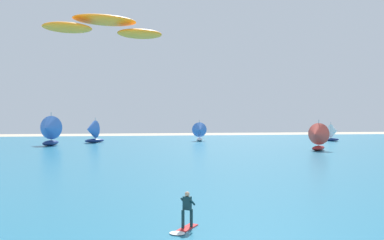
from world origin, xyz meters
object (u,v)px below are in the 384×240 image
object	(u,v)px
kitesurfer	(185,216)
sailboat_heeled_over	(200,131)
sailboat_mid_left	(334,132)
sailboat_anchored_offshore	(92,131)
kite	(105,27)
sailboat_far_right	(49,130)
sailboat_leading	(317,137)

from	to	relation	value
kitesurfer	sailboat_heeled_over	world-z (taller)	sailboat_heeled_over
kitesurfer	sailboat_mid_left	bearing A→B (deg)	57.31
sailboat_anchored_offshore	kite	bearing A→B (deg)	-83.26
kitesurfer	sailboat_far_right	world-z (taller)	sailboat_far_right
kitesurfer	sailboat_anchored_offshore	distance (m)	59.44
kitesurfer	sailboat_anchored_offshore	world-z (taller)	sailboat_anchored_offshore
sailboat_leading	sailboat_heeled_over	distance (m)	27.26
kite	sailboat_far_right	bearing A→B (deg)	104.73
kitesurfer	kite	distance (m)	10.02
sailboat_far_right	sailboat_anchored_offshore	bearing A→B (deg)	46.42
kite	sailboat_heeled_over	size ratio (longest dim) A/B	1.50
sailboat_heeled_over	sailboat_far_right	bearing A→B (deg)	-161.97
kite	sailboat_heeled_over	bearing A→B (deg)	76.41
kitesurfer	sailboat_heeled_over	size ratio (longest dim) A/B	0.47
sailboat_anchored_offshore	sailboat_leading	world-z (taller)	sailboat_anchored_offshore
kite	sailboat_mid_left	xyz separation A→B (m)	(40.27, 54.31, -7.80)
sailboat_leading	sailboat_heeled_over	size ratio (longest dim) A/B	1.08
sailboat_leading	sailboat_heeled_over	xyz separation A→B (m)	(-13.28, 23.81, -0.15)
kitesurfer	kite	xyz separation A→B (m)	(-3.70, 2.69, 8.92)
kite	sailboat_far_right	xyz separation A→B (m)	(-12.93, 49.18, -6.94)
kitesurfer	sailboat_anchored_offshore	bearing A→B (deg)	99.98
sailboat_mid_left	sailboat_heeled_over	xyz separation A→B (m)	(-26.26, 3.64, 0.18)
kite	kitesurfer	bearing A→B (deg)	-36.08
sailboat_mid_left	sailboat_heeled_over	distance (m)	26.52
sailboat_heeled_over	sailboat_leading	bearing A→B (deg)	-60.85
kite	sailboat_leading	size ratio (longest dim) A/B	1.39
kite	sailboat_heeled_over	distance (m)	60.10
sailboat_anchored_offshore	sailboat_heeled_over	bearing A→B (deg)	5.88
sailboat_anchored_offshore	sailboat_heeled_over	world-z (taller)	sailboat_anchored_offshore
sailboat_far_right	kitesurfer	bearing A→B (deg)	-72.23
kite	sailboat_mid_left	distance (m)	68.06
kitesurfer	sailboat_mid_left	world-z (taller)	sailboat_mid_left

